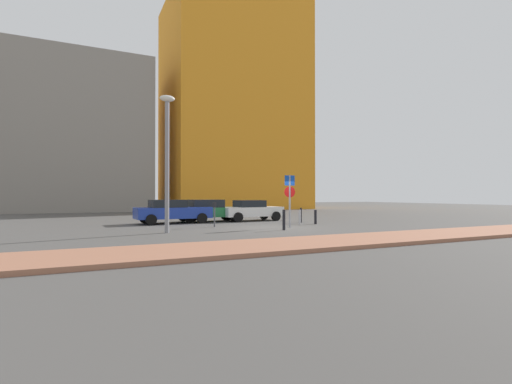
% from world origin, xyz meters
% --- Properties ---
extents(ground_plane, '(120.00, 120.00, 0.00)m').
position_xyz_m(ground_plane, '(0.00, 0.00, 0.00)').
color(ground_plane, '#4C4947').
extents(sidewalk_brick, '(40.00, 3.07, 0.14)m').
position_xyz_m(sidewalk_brick, '(0.00, -6.47, 0.07)').
color(sidewalk_brick, '#9E664C').
rests_on(sidewalk_brick, ground).
extents(parked_car_blue, '(4.66, 2.18, 1.47)m').
position_xyz_m(parked_car_blue, '(-4.14, 5.63, 0.77)').
color(parked_car_blue, '#1E389E').
rests_on(parked_car_blue, ground).
extents(parked_car_green, '(4.42, 1.93, 1.46)m').
position_xyz_m(parked_car_green, '(-1.62, 6.24, 0.76)').
color(parked_car_green, '#237238').
rests_on(parked_car_green, ground).
extents(parked_car_white, '(4.19, 2.05, 1.41)m').
position_xyz_m(parked_car_white, '(1.31, 5.75, 0.73)').
color(parked_car_white, white).
rests_on(parked_car_white, ground).
extents(parking_sign_post, '(0.58, 0.20, 2.86)m').
position_xyz_m(parking_sign_post, '(1.02, 0.07, 1.80)').
color(parking_sign_post, gray).
rests_on(parking_sign_post, ground).
extents(parking_meter, '(0.18, 0.14, 1.37)m').
position_xyz_m(parking_meter, '(-2.58, 2.09, 0.89)').
color(parking_meter, '#4C4C51').
rests_on(parking_meter, ground).
extents(street_lamp, '(0.70, 0.36, 6.41)m').
position_xyz_m(street_lamp, '(-5.64, -0.05, 3.81)').
color(street_lamp, gray).
rests_on(street_lamp, ground).
extents(traffic_bollard_near, '(0.14, 0.14, 0.86)m').
position_xyz_m(traffic_bollard_near, '(2.83, 1.96, 0.43)').
color(traffic_bollard_near, '#B7B7BC').
rests_on(traffic_bollard_near, ground).
extents(traffic_bollard_mid, '(0.12, 0.12, 0.95)m').
position_xyz_m(traffic_bollard_mid, '(3.49, 2.86, 0.47)').
color(traffic_bollard_mid, black).
rests_on(traffic_bollard_mid, ground).
extents(traffic_bollard_far, '(0.15, 0.15, 1.03)m').
position_xyz_m(traffic_bollard_far, '(-0.03, -1.15, 0.51)').
color(traffic_bollard_far, black).
rests_on(traffic_bollard_far, ground).
extents(traffic_bollard_edge, '(0.16, 0.16, 0.86)m').
position_xyz_m(traffic_bollard_edge, '(3.62, 1.42, 0.43)').
color(traffic_bollard_edge, black).
rests_on(traffic_bollard_edge, ground).
extents(building_colorful_midrise, '(17.24, 13.02, 26.70)m').
position_xyz_m(building_colorful_midrise, '(9.04, 28.50, 13.35)').
color(building_colorful_midrise, orange).
rests_on(building_colorful_midrise, ground).
extents(building_under_construction, '(15.35, 14.28, 16.71)m').
position_xyz_m(building_under_construction, '(-9.73, 30.42, 8.35)').
color(building_under_construction, gray).
rests_on(building_under_construction, ground).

